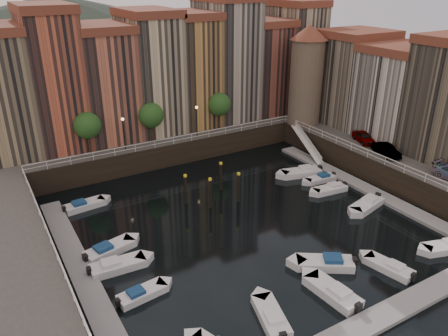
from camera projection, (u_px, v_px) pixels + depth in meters
ground at (241, 220)px, 44.51m from camera, size 200.00×200.00×0.00m
quay_far at (146, 133)px, 64.37m from camera, size 80.00×20.00×3.00m
quay_right at (435, 159)px, 55.32m from camera, size 20.00×36.00×3.00m
dock_left at (82, 274)px, 36.13m from camera, size 2.00×28.00×0.35m
dock_right at (362, 186)px, 51.17m from camera, size 2.00×28.00×0.35m
dock_near at (369, 323)px, 31.05m from camera, size 30.00×2.00×0.35m
mountains at (46, 30)px, 128.70m from camera, size 145.00×100.00×18.00m
far_terrace at (170, 69)px, 60.10m from camera, size 48.70×10.30×17.50m
right_terrace at (400, 88)px, 55.92m from camera, size 9.30×24.30×14.00m
corner_tower at (306, 74)px, 61.07m from camera, size 5.20×5.20×13.80m
promenade_trees at (156, 115)px, 55.55m from camera, size 21.20×3.20×5.20m
street_lamps at (162, 121)px, 55.19m from camera, size 10.36×0.36×4.18m
railings at (217, 169)px, 46.82m from camera, size 36.08×34.04×0.52m
gangway at (307, 143)px, 59.54m from camera, size 2.78×8.32×3.73m
mooring_pilings at (214, 187)px, 47.69m from camera, size 5.50×3.79×3.78m
boat_left_1 at (141, 294)px, 33.72m from camera, size 4.19×1.95×0.94m
boat_left_2 at (117, 266)px, 36.87m from camera, size 4.93×2.03×1.12m
boat_left_3 at (109, 250)px, 39.05m from camera, size 4.93×2.74×1.10m
boat_left_4 at (84, 205)px, 46.61m from camera, size 4.55×2.04×1.03m
boat_right_0 at (447, 247)px, 39.46m from camera, size 4.63×2.87×1.04m
boat_right_1 at (367, 205)px, 46.67m from camera, size 5.04×2.82×1.13m
boat_right_2 at (330, 189)px, 50.17m from camera, size 4.39×2.01×0.99m
boat_right_3 at (321, 179)px, 52.75m from camera, size 4.16×1.80×0.94m
boat_right_4 at (302, 172)px, 54.24m from camera, size 5.36×3.08×1.20m
boat_near_1 at (271, 317)px, 31.37m from camera, size 2.77×4.73×1.06m
boat_near_2 at (333, 292)px, 33.75m from camera, size 2.21×5.12×1.16m
boat_near_3 at (390, 267)px, 36.75m from camera, size 2.38×4.43×0.99m
car_a at (364, 138)px, 56.10m from camera, size 2.88×4.39×1.39m
car_b at (386, 151)px, 51.97m from camera, size 2.35×4.37×1.37m
boat_extra_323 at (326, 263)px, 37.19m from camera, size 5.01×4.17×1.17m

